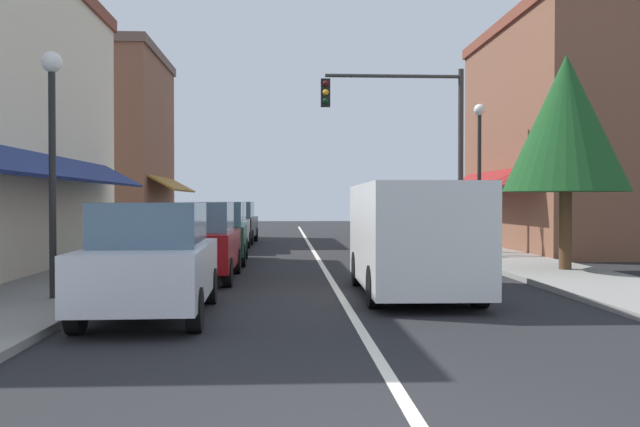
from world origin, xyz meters
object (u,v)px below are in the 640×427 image
at_px(traffic_signal_mast_arm, 415,129).
at_px(tree_right_near, 566,124).
at_px(parked_car_third_left, 216,233).
at_px(parked_car_nearest_left, 152,260).
at_px(parked_car_distant_left, 235,223).
at_px(street_lamp_left_near, 52,132).
at_px(parked_car_far_left, 224,227).
at_px(parked_car_second_left, 197,241).
at_px(van_in_lane, 412,235).
at_px(street_lamp_right_mid, 479,155).

xyz_separation_m(traffic_signal_mast_arm, tree_right_near, (2.59, -6.04, -0.47)).
bearing_deg(parked_car_third_left, parked_car_nearest_left, -92.06).
bearing_deg(parked_car_distant_left, street_lamp_left_near, -94.45).
bearing_deg(parked_car_far_left, parked_car_second_left, -89.18).
height_order(parked_car_second_left, traffic_signal_mast_arm, traffic_signal_mast_arm).
distance_m(parked_car_third_left, parked_car_distant_left, 9.60).
relative_size(van_in_lane, street_lamp_right_mid, 1.08).
bearing_deg(van_in_lane, parked_car_nearest_left, -151.80).
relative_size(traffic_signal_mast_arm, street_lamp_right_mid, 1.28).
bearing_deg(street_lamp_right_mid, tree_right_near, -80.44).
relative_size(traffic_signal_mast_arm, tree_right_near, 1.14).
bearing_deg(parked_car_distant_left, tree_right_near, -53.94).
bearing_deg(parked_car_third_left, van_in_lane, -60.09).
bearing_deg(street_lamp_right_mid, parked_car_far_left, 155.92).
relative_size(traffic_signal_mast_arm, street_lamp_left_near, 1.41).
distance_m(parked_car_third_left, street_lamp_left_near, 8.60).
bearing_deg(parked_car_distant_left, van_in_lane, -73.27).
height_order(parked_car_far_left, street_lamp_left_near, street_lamp_left_near).
relative_size(parked_car_nearest_left, street_lamp_right_mid, 0.86).
bearing_deg(street_lamp_right_mid, van_in_lane, -113.77).
xyz_separation_m(parked_car_nearest_left, street_lamp_right_mid, (8.15, 10.66, 2.37)).
distance_m(van_in_lane, street_lamp_right_mid, 9.38).
xyz_separation_m(van_in_lane, traffic_signal_mast_arm, (1.89, 9.66, 3.02)).
height_order(parked_car_second_left, parked_car_distant_left, same).
xyz_separation_m(parked_car_third_left, van_in_lane, (4.40, -7.17, 0.27)).
xyz_separation_m(parked_car_second_left, parked_car_far_left, (-0.19, 9.28, 0.00)).
height_order(van_in_lane, tree_right_near, tree_right_near).
bearing_deg(parked_car_nearest_left, parked_car_far_left, 88.95).
distance_m(parked_car_second_left, parked_car_distant_left, 13.98).
distance_m(parked_car_third_left, parked_car_far_left, 4.90).
bearing_deg(parked_car_distant_left, parked_car_far_left, -89.17).
distance_m(traffic_signal_mast_arm, tree_right_near, 6.59).
xyz_separation_m(van_in_lane, street_lamp_left_near, (-6.41, -0.92, 1.83)).
distance_m(parked_car_distant_left, tree_right_near, 16.18).
bearing_deg(traffic_signal_mast_arm, van_in_lane, -101.09).
distance_m(parked_car_third_left, tree_right_near, 9.97).
distance_m(street_lamp_left_near, tree_right_near, 11.82).
bearing_deg(parked_car_nearest_left, traffic_signal_mast_arm, 60.46).
bearing_deg(parked_car_distant_left, parked_car_second_left, -87.84).
bearing_deg(parked_car_second_left, parked_car_nearest_left, -90.68).
bearing_deg(parked_car_third_left, parked_car_second_left, -91.58).
height_order(parked_car_third_left, traffic_signal_mast_arm, traffic_signal_mast_arm).
distance_m(parked_car_distant_left, street_lamp_left_near, 17.91).
relative_size(parked_car_nearest_left, parked_car_distant_left, 1.00).
height_order(parked_car_distant_left, street_lamp_left_near, street_lamp_left_near).
xyz_separation_m(parked_car_second_left, street_lamp_right_mid, (8.08, 5.58, 2.37)).
bearing_deg(tree_right_near, van_in_lane, -141.07).
relative_size(parked_car_far_left, traffic_signal_mast_arm, 0.67).
distance_m(parked_car_nearest_left, van_in_lane, 5.03).
xyz_separation_m(street_lamp_right_mid, tree_right_near, (0.80, -4.74, 0.44)).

